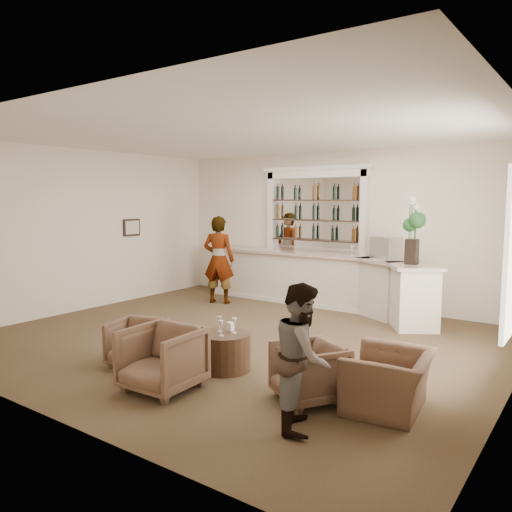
{
  "coord_description": "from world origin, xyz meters",
  "views": [
    {
      "loc": [
        4.82,
        -6.34,
        2.29
      ],
      "look_at": [
        -0.32,
        0.9,
        1.27
      ],
      "focal_mm": 35.0,
      "sensor_mm": 36.0,
      "label": 1
    }
  ],
  "objects": [
    {
      "name": "wine_glass_bar_left",
      "position": [
        0.56,
        3.06,
        1.25
      ],
      "size": [
        0.07,
        0.07,
        0.21
      ],
      "primitive_type": null,
      "color": "white",
      "rests_on": "bar_counter"
    },
    {
      "name": "ground",
      "position": [
        0.0,
        0.0,
        0.0
      ],
      "size": [
        8.0,
        8.0,
        0.0
      ],
      "primitive_type": "plane",
      "color": "brown",
      "rests_on": "ground"
    },
    {
      "name": "room_shell",
      "position": [
        0.16,
        0.71,
        2.34
      ],
      "size": [
        8.04,
        7.02,
        3.32
      ],
      "color": "#EEDDC6",
      "rests_on": "ground"
    },
    {
      "name": "back_bar_alcove",
      "position": [
        -0.5,
        3.41,
        2.03
      ],
      "size": [
        2.64,
        0.25,
        3.0
      ],
      "color": "white",
      "rests_on": "ground"
    },
    {
      "name": "wine_glass_tbl_a",
      "position": [
        0.59,
        -1.24,
        0.6
      ],
      "size": [
        0.07,
        0.07,
        0.21
      ],
      "primitive_type": null,
      "color": "white",
      "rests_on": "cocktail_table"
    },
    {
      "name": "wine_glass_tbl_b",
      "position": [
        0.81,
        -1.19,
        0.6
      ],
      "size": [
        0.07,
        0.07,
        0.21
      ],
      "primitive_type": null,
      "color": "white",
      "rests_on": "cocktail_table"
    },
    {
      "name": "armchair_right",
      "position": [
        2.15,
        -1.53,
        0.34
      ],
      "size": [
        1.0,
        1.01,
        0.67
      ],
      "primitive_type": "imported",
      "rotation": [
        0.0,
        0.0,
        -0.57
      ],
      "color": "brown",
      "rests_on": "ground"
    },
    {
      "name": "wine_glass_tbl_c",
      "position": [
        0.75,
        -1.4,
        0.6
      ],
      "size": [
        0.07,
        0.07,
        0.21
      ],
      "primitive_type": null,
      "color": "white",
      "rests_on": "cocktail_table"
    },
    {
      "name": "armchair_left",
      "position": [
        -0.41,
        -1.81,
        0.32
      ],
      "size": [
        0.84,
        0.85,
        0.63
      ],
      "primitive_type": "imported",
      "rotation": [
        0.0,
        0.0,
        0.28
      ],
      "color": "brown",
      "rests_on": "ground"
    },
    {
      "name": "armchair_center",
      "position": [
        0.55,
        -2.27,
        0.39
      ],
      "size": [
        0.86,
        0.88,
        0.77
      ],
      "primitive_type": "imported",
      "rotation": [
        0.0,
        0.0,
        0.04
      ],
      "color": "brown",
      "rests_on": "ground"
    },
    {
      "name": "armchair_far",
      "position": [
        2.97,
        -1.24,
        0.32
      ],
      "size": [
        0.98,
        1.09,
        0.64
      ],
      "primitive_type": "imported",
      "rotation": [
        0.0,
        0.0,
        -1.45
      ],
      "color": "brown",
      "rests_on": "ground"
    },
    {
      "name": "napkin_holder",
      "position": [
        0.69,
        -1.13,
        0.56
      ],
      "size": [
        0.08,
        0.08,
        0.12
      ],
      "primitive_type": "cube",
      "color": "white",
      "rests_on": "cocktail_table"
    },
    {
      "name": "bar_counter",
      "position": [
        -0.16,
        3.0,
        0.57
      ],
      "size": [
        5.72,
        1.8,
        1.14
      ],
      "color": "white",
      "rests_on": "ground"
    },
    {
      "name": "guest",
      "position": [
        2.41,
        -2.15,
        0.74
      ],
      "size": [
        0.82,
        0.89,
        1.47
      ],
      "primitive_type": "imported",
      "rotation": [
        0.0,
        0.0,
        2.04
      ],
      "color": "gray",
      "rests_on": "ground"
    },
    {
      "name": "cocktail_table",
      "position": [
        0.71,
        -1.27,
        0.25
      ],
      "size": [
        0.69,
        0.69,
        0.5
      ],
      "primitive_type": "cylinder",
      "color": "#45321E",
      "rests_on": "ground"
    },
    {
      "name": "wine_glass_bar_right",
      "position": [
        0.8,
        2.95,
        1.25
      ],
      "size": [
        0.07,
        0.07,
        0.21
      ],
      "primitive_type": null,
      "color": "white",
      "rests_on": "bar_counter"
    },
    {
      "name": "sommelier",
      "position": [
        -2.13,
        2.04,
        0.96
      ],
      "size": [
        0.81,
        0.66,
        1.92
      ],
      "primitive_type": "imported",
      "rotation": [
        0.0,
        0.0,
        3.47
      ],
      "color": "gray",
      "rests_on": "ground"
    },
    {
      "name": "flower_vase",
      "position": [
        1.99,
        2.41,
        1.81
      ],
      "size": [
        0.31,
        0.31,
        1.18
      ],
      "color": "black",
      "rests_on": "bar_counter"
    },
    {
      "name": "espresso_machine",
      "position": [
        1.3,
        2.99,
        1.35
      ],
      "size": [
        0.59,
        0.55,
        0.43
      ],
      "primitive_type": "cube",
      "rotation": [
        0.0,
        0.0,
        -0.35
      ],
      "color": "silver",
      "rests_on": "bar_counter"
    }
  ]
}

